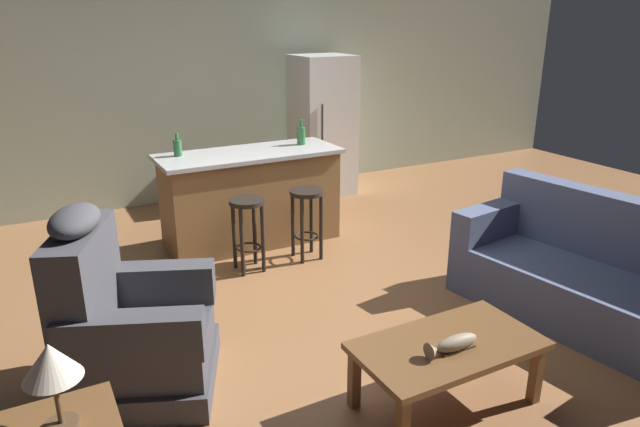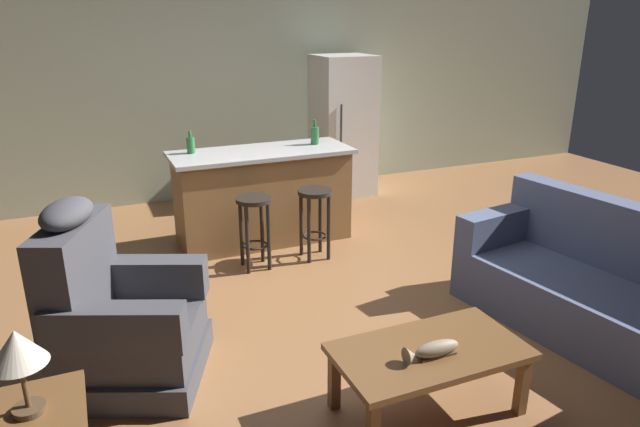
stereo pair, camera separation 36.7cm
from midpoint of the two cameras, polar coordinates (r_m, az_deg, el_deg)
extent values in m
plane|color=brown|center=(4.84, -2.87, -8.13)|extent=(12.00, 12.00, 0.00)
cube|color=#9EA88E|center=(7.31, -13.90, 11.44)|extent=(12.00, 0.05, 2.60)
cube|color=brown|center=(3.44, 9.69, -12.97)|extent=(1.10, 0.60, 0.04)
cube|color=brown|center=(3.17, 4.77, -20.62)|extent=(0.06, 0.06, 0.38)
cube|color=brown|center=(3.70, 18.09, -15.10)|extent=(0.06, 0.06, 0.38)
cube|color=brown|center=(3.50, 0.33, -16.24)|extent=(0.06, 0.06, 0.38)
cube|color=brown|center=(3.98, 13.09, -11.96)|extent=(0.06, 0.06, 0.38)
cube|color=#4C3823|center=(3.38, 10.40, -13.21)|extent=(0.22, 0.07, 0.01)
ellipsoid|color=gray|center=(3.36, 10.44, -12.65)|extent=(0.28, 0.09, 0.09)
cone|color=gray|center=(3.27, 8.03, -13.48)|extent=(0.06, 0.10, 0.10)
cube|color=#4C5675|center=(4.77, 22.40, -8.72)|extent=(1.10, 2.00, 0.20)
cube|color=#4C5675|center=(4.68, 22.73, -6.44)|extent=(1.10, 2.00, 0.22)
cube|color=#4C5675|center=(4.81, 25.28, -1.34)|extent=(0.47, 1.91, 0.52)
cube|color=#4C5675|center=(5.03, 14.90, -0.73)|extent=(0.86, 0.32, 0.28)
cube|color=#3D3D42|center=(3.93, -19.58, -14.84)|extent=(1.10, 1.10, 0.18)
cube|color=#3D3D42|center=(3.82, -19.93, -12.22)|extent=(1.03, 1.01, 0.24)
cube|color=#3D3D42|center=(3.71, -25.21, -6.22)|extent=(0.52, 0.79, 0.64)
ellipsoid|color=#3D3D42|center=(3.58, -26.06, -0.70)|extent=(0.42, 0.53, 0.16)
cube|color=#3D3D42|center=(3.98, -18.95, -6.69)|extent=(0.81, 0.48, 0.26)
cube|color=#3D3D42|center=(3.42, -21.40, -11.47)|extent=(0.81, 0.48, 0.26)
cylinder|color=#4C3823|center=(2.87, -27.96, -18.27)|extent=(0.14, 0.14, 0.03)
cylinder|color=#4C3823|center=(2.80, -28.37, -16.21)|extent=(0.02, 0.02, 0.22)
cone|color=beige|center=(2.71, -29.02, -12.89)|extent=(0.24, 0.24, 0.16)
cube|color=olive|center=(5.82, -8.69, 1.35)|extent=(1.71, 0.63, 0.91)
cube|color=#B2B2B2|center=(5.70, -8.93, 5.90)|extent=(1.80, 0.70, 0.04)
cylinder|color=black|center=(5.10, -9.38, 1.17)|extent=(0.32, 0.32, 0.04)
torus|color=black|center=(5.26, -9.12, -3.40)|extent=(0.23, 0.23, 0.02)
cylinder|color=black|center=(5.10, -9.86, -2.94)|extent=(0.04, 0.04, 0.64)
cylinder|color=black|center=(5.16, -7.76, -2.56)|extent=(0.04, 0.04, 0.64)
cylinder|color=black|center=(5.28, -10.57, -2.21)|extent=(0.04, 0.04, 0.64)
cylinder|color=black|center=(5.34, -8.53, -1.85)|extent=(0.04, 0.04, 0.64)
cylinder|color=black|center=(5.31, -3.33, 2.12)|extent=(0.32, 0.32, 0.04)
torus|color=black|center=(5.46, -3.24, -2.30)|extent=(0.23, 0.23, 0.02)
cylinder|color=black|center=(5.30, -3.78, -1.83)|extent=(0.04, 0.04, 0.64)
cylinder|color=black|center=(5.38, -1.84, -1.47)|extent=(0.04, 0.04, 0.64)
cylinder|color=black|center=(5.47, -4.65, -1.16)|extent=(0.04, 0.04, 0.64)
cylinder|color=black|center=(5.55, -2.77, -0.83)|extent=(0.04, 0.04, 0.64)
cube|color=white|center=(7.36, -1.19, 8.72)|extent=(0.70, 0.66, 1.76)
cylinder|color=#333338|center=(6.95, -1.29, 8.84)|extent=(0.02, 0.02, 0.50)
cylinder|color=#2D6B38|center=(5.95, -3.68, 7.75)|extent=(0.09, 0.09, 0.18)
cylinder|color=#2D6B38|center=(5.93, -3.70, 8.96)|extent=(0.03, 0.03, 0.08)
cylinder|color=#2D6B38|center=(5.65, -15.88, 6.30)|extent=(0.08, 0.08, 0.15)
cylinder|color=#2D6B38|center=(5.63, -15.98, 7.38)|extent=(0.03, 0.03, 0.07)
camera|label=1|loc=(0.18, -92.35, -0.82)|focal=32.00mm
camera|label=2|loc=(0.18, 87.65, 0.82)|focal=32.00mm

